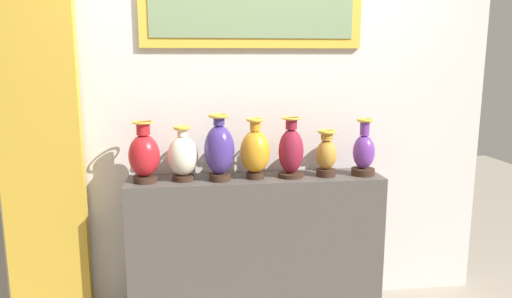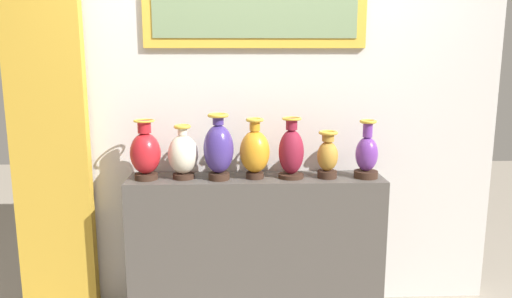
% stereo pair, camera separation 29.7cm
% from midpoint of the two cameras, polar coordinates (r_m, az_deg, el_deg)
% --- Properties ---
extents(display_shelf, '(1.59, 0.33, 0.91)m').
position_cam_midpoint_polar(display_shelf, '(3.15, 2.75, -11.46)').
color(display_shelf, '#4C4742').
rests_on(display_shelf, ground_plane).
extents(back_wall, '(3.17, 0.14, 2.85)m').
position_cam_midpoint_polar(back_wall, '(3.15, 2.58, 7.17)').
color(back_wall, silver).
rests_on(back_wall, ground_plane).
extents(curtain_gold, '(0.48, 0.08, 2.37)m').
position_cam_midpoint_polar(curtain_gold, '(3.22, -20.83, 1.75)').
color(curtain_gold, gold).
rests_on(curtain_gold, ground_plane).
extents(vase_crimson, '(0.18, 0.18, 0.37)m').
position_cam_midpoint_polar(vase_crimson, '(2.97, -10.14, -0.51)').
color(vase_crimson, '#382319').
rests_on(vase_crimson, display_shelf).
extents(vase_ivory, '(0.18, 0.18, 0.33)m').
position_cam_midpoint_polar(vase_ivory, '(2.96, -5.77, -0.68)').
color(vase_ivory, '#382319').
rests_on(vase_ivory, display_shelf).
extents(vase_indigo, '(0.18, 0.18, 0.40)m').
position_cam_midpoint_polar(vase_indigo, '(2.92, -1.53, -0.03)').
color(vase_indigo, '#382319').
rests_on(vase_indigo, display_shelf).
extents(vase_amber, '(0.18, 0.18, 0.37)m').
position_cam_midpoint_polar(vase_amber, '(2.95, 2.74, -0.30)').
color(vase_amber, '#382319').
rests_on(vase_amber, display_shelf).
extents(vase_burgundy, '(0.16, 0.16, 0.38)m').
position_cam_midpoint_polar(vase_burgundy, '(2.98, 7.03, -0.36)').
color(vase_burgundy, '#382319').
rests_on(vase_burgundy, display_shelf).
extents(vase_ochre, '(0.13, 0.13, 0.29)m').
position_cam_midpoint_polar(vase_ochre, '(3.02, 11.24, -0.84)').
color(vase_ochre, '#382319').
rests_on(vase_ochre, display_shelf).
extents(vase_violet, '(0.15, 0.15, 0.36)m').
position_cam_midpoint_polar(vase_violet, '(3.08, 15.63, -0.68)').
color(vase_violet, '#382319').
rests_on(vase_violet, display_shelf).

